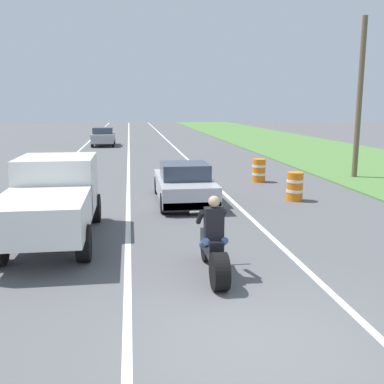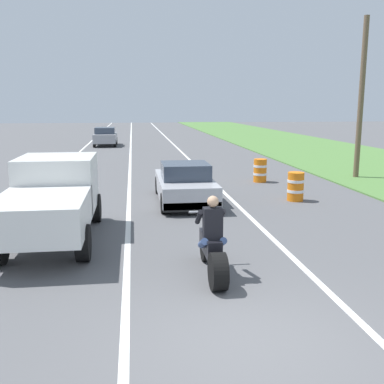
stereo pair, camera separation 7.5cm
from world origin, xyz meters
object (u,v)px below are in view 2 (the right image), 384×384
(construction_barrel_nearest, at_px, (296,186))
(pickup_truck_left_lane_white, at_px, (52,197))
(motorcycle_with_rider, at_px, (212,248))
(sports_car_silver, at_px, (185,184))
(distant_car_far_ahead, at_px, (105,136))
(construction_barrel_mid, at_px, (260,170))

(construction_barrel_nearest, bearing_deg, pickup_truck_left_lane_white, -153.75)
(motorcycle_with_rider, height_order, sports_car_silver, motorcycle_with_rider)
(construction_barrel_nearest, distance_m, distant_car_far_ahead, 23.93)
(motorcycle_with_rider, height_order, pickup_truck_left_lane_white, pickup_truck_left_lane_white)
(construction_barrel_nearest, bearing_deg, construction_barrel_mid, 92.09)
(sports_car_silver, distance_m, distant_car_far_ahead, 22.70)
(motorcycle_with_rider, distance_m, distant_car_far_ahead, 29.49)
(pickup_truck_left_lane_white, height_order, construction_barrel_mid, pickup_truck_left_lane_white)
(construction_barrel_mid, bearing_deg, construction_barrel_nearest, -87.91)
(motorcycle_with_rider, relative_size, construction_barrel_mid, 2.21)
(construction_barrel_mid, distance_m, distant_car_far_ahead, 20.19)
(motorcycle_with_rider, distance_m, construction_barrel_nearest, 7.81)
(sports_car_silver, relative_size, construction_barrel_nearest, 4.30)
(motorcycle_with_rider, xyz_separation_m, construction_barrel_mid, (3.97, 10.57, -0.09))
(pickup_truck_left_lane_white, xyz_separation_m, construction_barrel_mid, (7.42, 7.67, -0.60))
(pickup_truck_left_lane_white, bearing_deg, construction_barrel_mid, 45.95)
(distant_car_far_ahead, bearing_deg, sports_car_silver, -80.00)
(motorcycle_with_rider, bearing_deg, construction_barrel_mid, 69.40)
(motorcycle_with_rider, xyz_separation_m, construction_barrel_nearest, (4.12, 6.63, -0.09))
(pickup_truck_left_lane_white, relative_size, distant_car_far_ahead, 1.20)
(sports_car_silver, height_order, construction_barrel_mid, sports_car_silver)
(motorcycle_with_rider, height_order, distant_car_far_ahead, motorcycle_with_rider)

